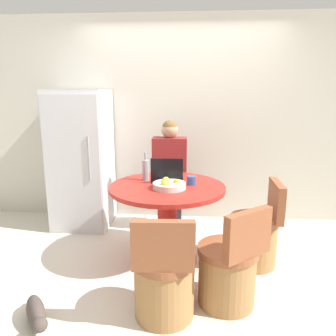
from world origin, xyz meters
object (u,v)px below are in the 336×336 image
dining_table (167,208)px  chair_near_camera (164,282)px  chair_near_right_corner (229,271)px  refrigerator (82,160)px  cat (36,313)px  laptop (167,177)px  bottle (146,169)px  person_seated (170,171)px  chair_right_side (255,236)px  fruit_bowl (169,185)px

dining_table → chair_near_camera: size_ratio=1.34×
dining_table → chair_near_right_corner: size_ratio=1.34×
refrigerator → cat: refrigerator is taller
laptop → bottle: (-0.22, 0.04, 0.06)m
chair_near_right_corner → person_seated: bearing=-107.3°
chair_near_camera → person_seated: bearing=-90.4°
laptop → dining_table: bearing=94.0°
chair_right_side → dining_table: bearing=-90.0°
laptop → fruit_bowl: bearing=98.3°
chair_near_camera → cat: chair_near_camera is taller
laptop → cat: 1.63m
person_seated → fruit_bowl: (0.05, -0.88, 0.08)m
chair_right_side → chair_near_right_corner: bearing=-25.2°
bottle → person_seated: bearing=71.3°
laptop → bottle: bottle is taller
chair_near_camera → person_seated: size_ratio=0.62×
laptop → bottle: bearing=-10.1°
cat → laptop: bearing=109.7°
dining_table → chair_near_camera: 0.90m
chair_near_camera → person_seated: person_seated is taller
fruit_bowl → bottle: (-0.26, 0.27, 0.08)m
chair_near_camera → fruit_bowl: 0.93m
bottle → cat: size_ratio=0.68×
chair_right_side → cat: chair_right_side is taller
dining_table → laptop: 0.31m
dining_table → bottle: bottle is taller
refrigerator → bottle: bearing=-36.8°
laptop → bottle: size_ratio=1.08×
laptop → chair_right_side: bearing=170.0°
refrigerator → chair_near_camera: size_ratio=2.01×
chair_near_right_corner → person_seated: 1.63m
chair_right_side → fruit_bowl: fruit_bowl is taller
dining_table → laptop: laptop is taller
chair_near_camera → laptop: (-0.05, 1.00, 0.55)m
refrigerator → fruit_bowl: bearing=-39.3°
dining_table → cat: bearing=-130.3°
refrigerator → bottle: 1.12m
chair_near_camera → laptop: size_ratio=2.65×
chair_right_side → bottle: bearing=-98.9°
refrigerator → laptop: (1.12, -0.71, -0.01)m
chair_near_camera → chair_right_side: 1.18m
dining_table → cat: 1.43m
cat → dining_table: bearing=106.0°
chair_near_right_corner → dining_table: bearing=-90.0°
dining_table → refrigerator: bearing=143.1°
fruit_bowl → bottle: bearing=133.2°
chair_right_side → person_seated: (-0.89, 0.80, 0.45)m
person_seated → chair_near_camera: bearing=92.4°
refrigerator → chair_near_right_corner: size_ratio=2.01×
chair_near_right_corner → person_seated: (-0.56, 1.46, 0.45)m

